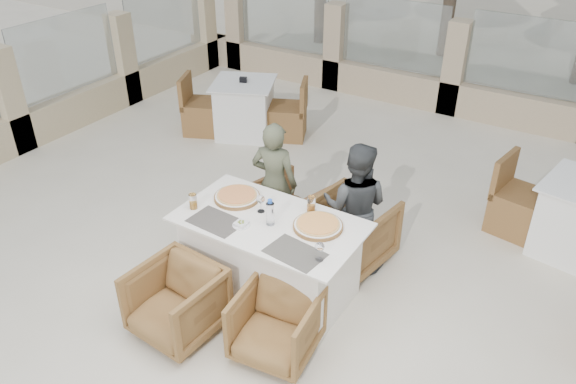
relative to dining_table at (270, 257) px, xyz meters
The scene contains 21 objects.
ground 0.40m from the dining_table, 59.01° to the left, with size 80.00×80.00×0.00m, color beige.
perimeter_wall_far 4.92m from the dining_table, 89.30° to the left, with size 10.00×0.34×1.60m, color #C3AC89, non-canonical shape.
perimeter_wall_left 4.74m from the dining_table, 160.18° to the left, with size 0.34×7.00×1.60m, color beige, non-canonical shape.
dining_table is the anchor object (origin of this frame).
placemat_near_left 0.59m from the dining_table, 146.36° to the right, with size 0.45×0.30×0.00m, color #514B45.
placemat_near_right 0.63m from the dining_table, 32.75° to the right, with size 0.45×0.30×0.00m, color #555049.
pizza_left 0.62m from the dining_table, 162.37° to the left, with size 0.41×0.41×0.05m, color #D1461C.
pizza_right 0.59m from the dining_table, 17.62° to the left, with size 0.42×0.42×0.05m, color orange.
water_bottle 0.51m from the dining_table, 46.54° to the right, with size 0.07×0.07×0.24m, color #BEE3FA.
wine_glass_centre 0.50m from the dining_table, 150.40° to the left, with size 0.08×0.08×0.18m, color white, non-canonical shape.
wine_glass_corner 0.82m from the dining_table, 21.55° to the right, with size 0.08×0.08×0.18m, color white, non-canonical shape.
beer_glass_left 0.83m from the dining_table, 164.47° to the right, with size 0.07×0.07×0.14m, color orange.
beer_glass_right 0.60m from the dining_table, 53.37° to the left, with size 0.07×0.07×0.15m, color orange.
olive_dish 0.48m from the dining_table, 130.91° to the right, with size 0.11×0.11×0.04m, color white, non-canonical shape.
armchair_far_left 0.96m from the dining_table, 110.89° to the left, with size 0.63×0.65×0.59m, color brown.
armchair_far_right 0.90m from the dining_table, 63.45° to the left, with size 0.72×0.74×0.67m, color brown.
armchair_near_left 0.91m from the dining_table, 114.64° to the right, with size 0.65×0.67×0.61m, color brown.
armchair_near_right 0.74m from the dining_table, 53.01° to the right, with size 0.61×0.63×0.57m, color olive.
diner_left 0.88m from the dining_table, 120.17° to the left, with size 0.47×0.31×1.29m, color #545941.
diner_right 0.92m from the dining_table, 59.75° to the left, with size 0.63×0.49×1.29m, color #3B3E40.
bg_table_a 3.37m from the dining_table, 129.50° to the left, with size 1.64×0.82×0.77m, color white, non-canonical shape.
Camera 1 is at (2.15, -3.36, 3.45)m, focal length 35.00 mm.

